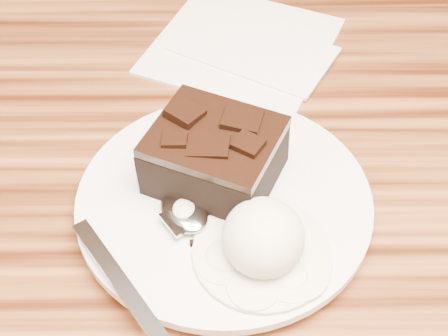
{
  "coord_description": "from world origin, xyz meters",
  "views": [
    {
      "loc": [
        -0.01,
        -0.36,
        1.15
      ],
      "look_at": [
        -0.01,
        -0.02,
        0.79
      ],
      "focal_mm": 53.92,
      "sensor_mm": 36.0,
      "label": 1
    }
  ],
  "objects_px": {
    "brownie": "(215,159)",
    "spoon": "(184,214)",
    "napkin": "(242,44)",
    "ice_cream_scoop": "(263,237)",
    "plate": "(224,205)"
  },
  "relations": [
    {
      "from": "brownie",
      "to": "spoon",
      "type": "bearing_deg",
      "value": -119.37
    },
    {
      "from": "brownie",
      "to": "napkin",
      "type": "bearing_deg",
      "value": 82.17
    },
    {
      "from": "brownie",
      "to": "spoon",
      "type": "xyz_separation_m",
      "value": [
        -0.02,
        -0.04,
        -0.02
      ]
    },
    {
      "from": "ice_cream_scoop",
      "to": "plate",
      "type": "bearing_deg",
      "value": 116.84
    },
    {
      "from": "plate",
      "to": "brownie",
      "type": "distance_m",
      "value": 0.04
    },
    {
      "from": "plate",
      "to": "napkin",
      "type": "bearing_deg",
      "value": 84.81
    },
    {
      "from": "napkin",
      "to": "spoon",
      "type": "bearing_deg",
      "value": -101.96
    },
    {
      "from": "ice_cream_scoop",
      "to": "spoon",
      "type": "xyz_separation_m",
      "value": [
        -0.06,
        0.03,
        -0.01
      ]
    },
    {
      "from": "spoon",
      "to": "napkin",
      "type": "distance_m",
      "value": 0.23
    },
    {
      "from": "plate",
      "to": "ice_cream_scoop",
      "type": "height_order",
      "value": "ice_cream_scoop"
    },
    {
      "from": "spoon",
      "to": "brownie",
      "type": "bearing_deg",
      "value": 25.99
    },
    {
      "from": "spoon",
      "to": "ice_cream_scoop",
      "type": "bearing_deg",
      "value": -65.25
    },
    {
      "from": "plate",
      "to": "ice_cream_scoop",
      "type": "relative_size",
      "value": 3.69
    },
    {
      "from": "plate",
      "to": "ice_cream_scoop",
      "type": "xyz_separation_m",
      "value": [
        0.03,
        -0.05,
        0.03
      ]
    },
    {
      "from": "ice_cream_scoop",
      "to": "spoon",
      "type": "distance_m",
      "value": 0.07
    }
  ]
}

